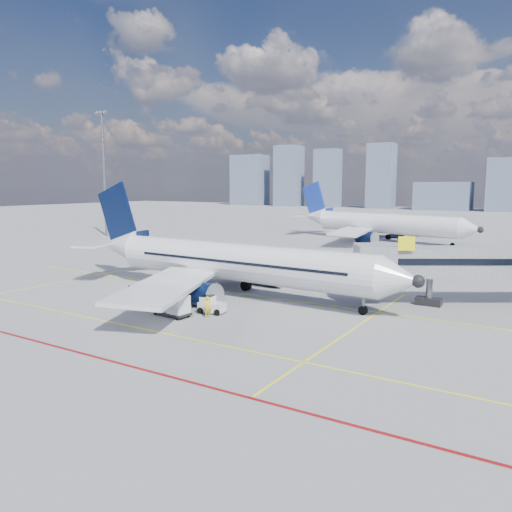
% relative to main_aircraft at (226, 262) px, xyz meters
% --- Properties ---
extents(ground, '(420.00, 420.00, 0.00)m').
position_rel_main_aircraft_xyz_m(ground, '(1.00, -7.10, -3.22)').
color(ground, gray).
rests_on(ground, ground).
extents(apron_markings, '(90.00, 35.12, 0.01)m').
position_rel_main_aircraft_xyz_m(apron_markings, '(0.42, -11.01, -3.22)').
color(apron_markings, '#FFFC0D').
rests_on(apron_markings, ground).
extents(floodlight_mast_nw, '(3.20, 0.61, 25.45)m').
position_rel_main_aircraft_xyz_m(floodlight_mast_nw, '(-54.00, 32.90, 10.36)').
color(floodlight_mast_nw, slate).
rests_on(floodlight_mast_nw, ground).
extents(distant_skyline, '(249.58, 15.16, 29.65)m').
position_rel_main_aircraft_xyz_m(distant_skyline, '(-12.99, 182.90, 7.68)').
color(distant_skyline, slate).
rests_on(distant_skyline, ground).
extents(main_aircraft, '(37.59, 32.74, 10.99)m').
position_rel_main_aircraft_xyz_m(main_aircraft, '(0.00, 0.00, 0.00)').
color(main_aircraft, silver).
rests_on(main_aircraft, ground).
extents(second_aircraft, '(38.79, 33.25, 11.52)m').
position_rel_main_aircraft_xyz_m(second_aircraft, '(-2.79, 54.74, -0.00)').
color(second_aircraft, silver).
rests_on(second_aircraft, ground).
extents(baggage_tug, '(2.30, 1.58, 1.49)m').
position_rel_main_aircraft_xyz_m(baggage_tug, '(3.13, -6.67, -2.51)').
color(baggage_tug, silver).
rests_on(baggage_tug, ground).
extents(cargo_dolly, '(3.45, 1.82, 1.82)m').
position_rel_main_aircraft_xyz_m(cargo_dolly, '(0.99, -9.12, -2.23)').
color(cargo_dolly, black).
rests_on(cargo_dolly, ground).
extents(belt_loader, '(5.51, 1.87, 2.22)m').
position_rel_main_aircraft_xyz_m(belt_loader, '(-6.57, -4.23, -2.65)').
color(belt_loader, black).
rests_on(belt_loader, ground).
extents(ramp_worker, '(0.64, 0.75, 1.75)m').
position_rel_main_aircraft_xyz_m(ramp_worker, '(3.85, -7.99, -2.35)').
color(ramp_worker, yellow).
rests_on(ramp_worker, ground).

